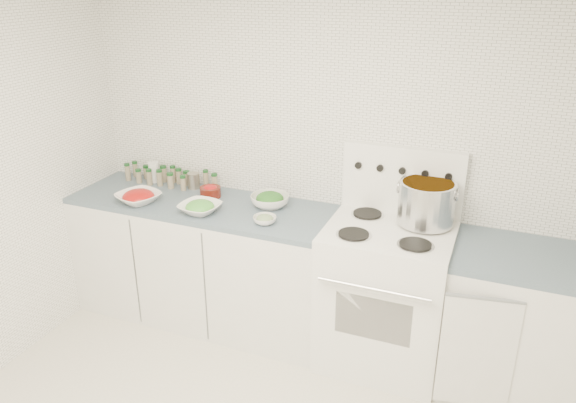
{
  "coord_description": "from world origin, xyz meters",
  "views": [
    {
      "loc": [
        1.05,
        -1.87,
        2.38
      ],
      "look_at": [
        -0.17,
        1.14,
        1.03
      ],
      "focal_mm": 35.0,
      "sensor_mm": 36.0,
      "label": 1
    }
  ],
  "objects_px": {
    "bowl_tomato": "(138,197)",
    "bowl_snowpea": "(200,207)",
    "stove": "(385,291)",
    "stock_pot": "(427,201)"
  },
  "relations": [
    {
      "from": "stove",
      "to": "bowl_snowpea",
      "type": "bearing_deg",
      "value": -172.8
    },
    {
      "from": "bowl_tomato",
      "to": "bowl_snowpea",
      "type": "distance_m",
      "value": 0.48
    },
    {
      "from": "bowl_tomato",
      "to": "bowl_snowpea",
      "type": "bearing_deg",
      "value": 0.79
    },
    {
      "from": "bowl_tomato",
      "to": "bowl_snowpea",
      "type": "xyz_separation_m",
      "value": [
        0.48,
        0.01,
        -0.0
      ]
    },
    {
      "from": "bowl_tomato",
      "to": "bowl_snowpea",
      "type": "relative_size",
      "value": 1.24
    },
    {
      "from": "stock_pot",
      "to": "bowl_snowpea",
      "type": "relative_size",
      "value": 1.25
    },
    {
      "from": "stove",
      "to": "stock_pot",
      "type": "bearing_deg",
      "value": 37.8
    },
    {
      "from": "stove",
      "to": "bowl_snowpea",
      "type": "xyz_separation_m",
      "value": [
        -1.22,
        -0.15,
        0.44
      ]
    },
    {
      "from": "stove",
      "to": "bowl_tomato",
      "type": "relative_size",
      "value": 3.82
    },
    {
      "from": "stove",
      "to": "stock_pot",
      "type": "xyz_separation_m",
      "value": [
        0.18,
        0.14,
        0.59
      ]
    }
  ]
}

